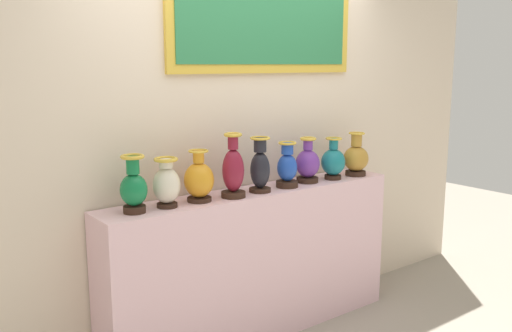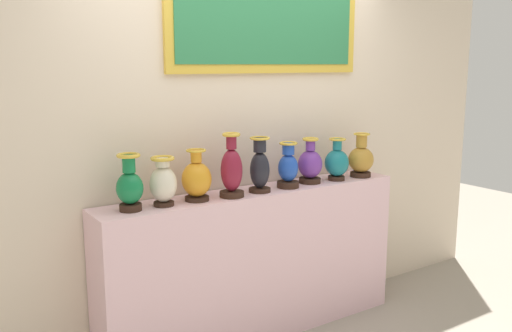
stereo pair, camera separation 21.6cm
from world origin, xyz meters
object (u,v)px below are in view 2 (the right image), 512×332
object	(u,v)px
vase_ochre	(361,159)
vase_ivory	(163,183)
vase_emerald	(130,186)
vase_violet	(310,164)
vase_onyx	(259,168)
vase_sapphire	(288,168)
vase_burgundy	(232,170)
vase_amber	(197,179)
vase_teal	(337,162)

from	to	relation	value
vase_ochre	vase_ivory	bearing A→B (deg)	178.83
vase_emerald	vase_violet	distance (m)	1.35
vase_onyx	vase_sapphire	world-z (taller)	vase_onyx
vase_emerald	vase_ivory	distance (m)	0.21
vase_burgundy	vase_amber	bearing A→B (deg)	170.65
vase_ivory	vase_onyx	distance (m)	0.68
vase_ivory	vase_amber	size ratio (longest dim) A/B	0.93
vase_sapphire	vase_teal	xyz separation A→B (m)	(0.44, -0.00, -0.00)
vase_violet	vase_emerald	bearing A→B (deg)	-179.69
vase_ivory	vase_burgundy	xyz separation A→B (m)	(0.46, -0.03, 0.03)
vase_ochre	vase_violet	bearing A→B (deg)	174.52
vase_sapphire	vase_ochre	xyz separation A→B (m)	(0.68, -0.01, -0.00)
vase_teal	vase_ochre	world-z (taller)	vase_ochre
vase_burgundy	vase_violet	xyz separation A→B (m)	(0.68, 0.05, -0.04)
vase_amber	vase_ochre	distance (m)	1.37
vase_amber	vase_onyx	world-z (taller)	vase_onyx
vase_sapphire	vase_teal	world-z (taller)	vase_sapphire
vase_sapphire	vase_violet	distance (m)	0.22
vase_burgundy	vase_ochre	world-z (taller)	vase_burgundy
vase_amber	vase_sapphire	size ratio (longest dim) A/B	1.02
vase_ochre	vase_onyx	bearing A→B (deg)	179.20
vase_onyx	vase_sapphire	xyz separation A→B (m)	(0.24, -0.00, -0.03)
vase_ivory	vase_violet	bearing A→B (deg)	0.57
vase_sapphire	vase_violet	world-z (taller)	vase_violet
vase_onyx	vase_ochre	distance (m)	0.91
vase_ivory	vase_teal	distance (m)	1.36
vase_emerald	vase_amber	xyz separation A→B (m)	(0.43, 0.00, -0.01)
vase_teal	vase_ochre	size ratio (longest dim) A/B	0.94
vase_amber	vase_burgundy	size ratio (longest dim) A/B	0.78
vase_teal	vase_ochre	bearing A→B (deg)	-1.88
vase_violet	vase_onyx	bearing A→B (deg)	-176.12
vase_sapphire	vase_teal	size ratio (longest dim) A/B	1.02
vase_ivory	vase_ochre	xyz separation A→B (m)	(1.59, -0.03, -0.01)
vase_burgundy	vase_emerald	bearing A→B (deg)	176.75
vase_violet	vase_teal	xyz separation A→B (m)	(0.22, -0.04, -0.00)
vase_amber	vase_violet	world-z (taller)	vase_violet
vase_ivory	vase_burgundy	distance (m)	0.46
vase_ivory	vase_onyx	size ratio (longest dim) A/B	0.81
vase_violet	vase_sapphire	bearing A→B (deg)	-171.88
vase_teal	vase_emerald	bearing A→B (deg)	178.95
vase_onyx	vase_teal	world-z (taller)	vase_onyx
vase_emerald	vase_teal	world-z (taller)	vase_emerald
vase_sapphire	vase_ivory	bearing A→B (deg)	178.75
vase_sapphire	vase_violet	xyz separation A→B (m)	(0.22, 0.03, -0.00)
vase_emerald	vase_amber	bearing A→B (deg)	0.03
vase_sapphire	vase_ochre	distance (m)	0.68
vase_amber	vase_ochre	world-z (taller)	vase_ochre
vase_emerald	vase_ivory	world-z (taller)	vase_emerald
vase_emerald	vase_ochre	distance (m)	1.80
vase_violet	vase_ochre	bearing A→B (deg)	-5.48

